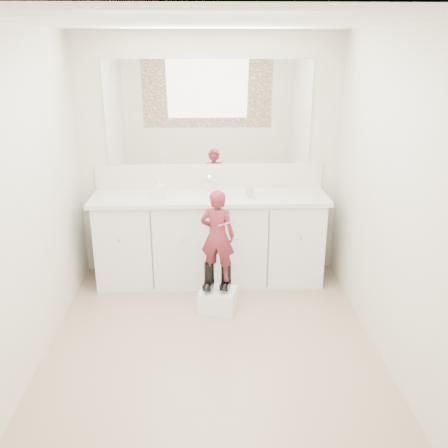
{
  "coord_description": "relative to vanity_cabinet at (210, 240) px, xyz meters",
  "views": [
    {
      "loc": [
        -0.03,
        -3.41,
        2.25
      ],
      "look_at": [
        0.12,
        0.64,
        0.8
      ],
      "focal_mm": 40.0,
      "sensor_mm": 36.0,
      "label": 1
    }
  ],
  "objects": [
    {
      "name": "mirror",
      "position": [
        0.0,
        0.26,
        1.22
      ],
      "size": [
        2.0,
        0.02,
        1.0
      ],
      "primitive_type": "cube",
      "color": "white",
      "rests_on": "wall_back"
    },
    {
      "name": "faucet",
      "position": [
        0.0,
        0.15,
        0.52
      ],
      "size": [
        0.08,
        0.08,
        0.1
      ],
      "primitive_type": "cylinder",
      "color": "silver",
      "rests_on": "countertop"
    },
    {
      "name": "wall_front",
      "position": [
        0.0,
        -2.73,
        0.77
      ],
      "size": [
        2.6,
        0.0,
        2.6
      ],
      "primitive_type": "plane",
      "rotation": [
        -1.57,
        0.0,
        0.0
      ],
      "color": "beige",
      "rests_on": "floor"
    },
    {
      "name": "ceiling",
      "position": [
        0.0,
        -1.23,
        1.97
      ],
      "size": [
        3.0,
        3.0,
        0.0
      ],
      "primitive_type": "plane",
      "rotation": [
        3.14,
        0.0,
        0.0
      ],
      "color": "white",
      "rests_on": "wall_back"
    },
    {
      "name": "step_stool",
      "position": [
        0.06,
        -0.65,
        -0.33
      ],
      "size": [
        0.37,
        0.33,
        0.2
      ],
      "primitive_type": "cube",
      "rotation": [
        0.0,
        0.0,
        -0.25
      ],
      "color": "white",
      "rests_on": "floor"
    },
    {
      "name": "toothbrush",
      "position": [
        0.13,
        -0.71,
        0.42
      ],
      "size": [
        0.13,
        0.05,
        0.06
      ],
      "primitive_type": "cylinder",
      "rotation": [
        0.0,
        1.22,
        -0.25
      ],
      "color": "#D653A0",
      "rests_on": "toddler"
    },
    {
      "name": "boot_right",
      "position": [
        0.14,
        -0.63,
        -0.1
      ],
      "size": [
        0.14,
        0.19,
        0.26
      ],
      "primitive_type": null,
      "rotation": [
        0.0,
        0.0,
        -0.25
      ],
      "color": "black",
      "rests_on": "step_stool"
    },
    {
      "name": "wall_right",
      "position": [
        1.3,
        -1.23,
        0.78
      ],
      "size": [
        0.0,
        3.0,
        3.0
      ],
      "primitive_type": "plane",
      "rotation": [
        1.57,
        0.0,
        -1.57
      ],
      "color": "beige",
      "rests_on": "floor"
    },
    {
      "name": "cup",
      "position": [
        0.38,
        -0.05,
        0.51
      ],
      "size": [
        0.11,
        0.11,
        0.09
      ],
      "primitive_type": "imported",
      "rotation": [
        0.0,
        0.0,
        0.27
      ],
      "color": "beige",
      "rests_on": "countertop"
    },
    {
      "name": "countertop",
      "position": [
        0.0,
        -0.01,
        0.45
      ],
      "size": [
        2.28,
        0.58,
        0.04
      ],
      "primitive_type": "cube",
      "color": "beige",
      "rests_on": "vanity_cabinet"
    },
    {
      "name": "vanity_cabinet",
      "position": [
        0.0,
        0.0,
        0.0
      ],
      "size": [
        2.2,
        0.55,
        0.85
      ],
      "primitive_type": "cube",
      "color": "silver",
      "rests_on": "floor"
    },
    {
      "name": "soap_bottle",
      "position": [
        -0.48,
        -0.08,
        0.56
      ],
      "size": [
        0.11,
        0.11,
        0.2
      ],
      "primitive_type": "imported",
      "rotation": [
        0.0,
        0.0,
        -0.23
      ],
      "color": "white",
      "rests_on": "countertop"
    },
    {
      "name": "wall_back",
      "position": [
        0.0,
        0.27,
        0.77
      ],
      "size": [
        2.6,
        0.0,
        2.6
      ],
      "primitive_type": "plane",
      "rotation": [
        1.57,
        0.0,
        0.0
      ],
      "color": "beige",
      "rests_on": "floor"
    },
    {
      "name": "dot_panel",
      "position": [
        0.0,
        -2.71,
        1.22
      ],
      "size": [
        2.0,
        0.01,
        1.2
      ],
      "primitive_type": "cube",
      "color": "#472819",
      "rests_on": "wall_front"
    },
    {
      "name": "boot_left",
      "position": [
        -0.01,
        -0.63,
        -0.1
      ],
      "size": [
        0.14,
        0.19,
        0.26
      ],
      "primitive_type": null,
      "rotation": [
        0.0,
        0.0,
        -0.25
      ],
      "color": "black",
      "rests_on": "step_stool"
    },
    {
      "name": "toddler",
      "position": [
        0.06,
        -0.63,
        0.29
      ],
      "size": [
        0.34,
        0.27,
        0.82
      ],
      "primitive_type": "imported",
      "rotation": [
        0.0,
        0.0,
        2.89
      ],
      "color": "#A83343",
      "rests_on": "step_stool"
    },
    {
      "name": "backsplash",
      "position": [
        0.0,
        0.26,
        0.59
      ],
      "size": [
        2.28,
        0.03,
        0.25
      ],
      "primitive_type": "cube",
      "color": "beige",
      "rests_on": "countertop"
    },
    {
      "name": "wall_left",
      "position": [
        -1.3,
        -1.23,
        0.78
      ],
      "size": [
        0.0,
        3.0,
        3.0
      ],
      "primitive_type": "plane",
      "rotation": [
        1.57,
        0.0,
        1.57
      ],
      "color": "beige",
      "rests_on": "floor"
    },
    {
      "name": "floor",
      "position": [
        0.0,
        -1.23,
        -0.42
      ],
      "size": [
        3.0,
        3.0,
        0.0
      ],
      "primitive_type": "plane",
      "color": "#8E745D",
      "rests_on": "ground"
    }
  ]
}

